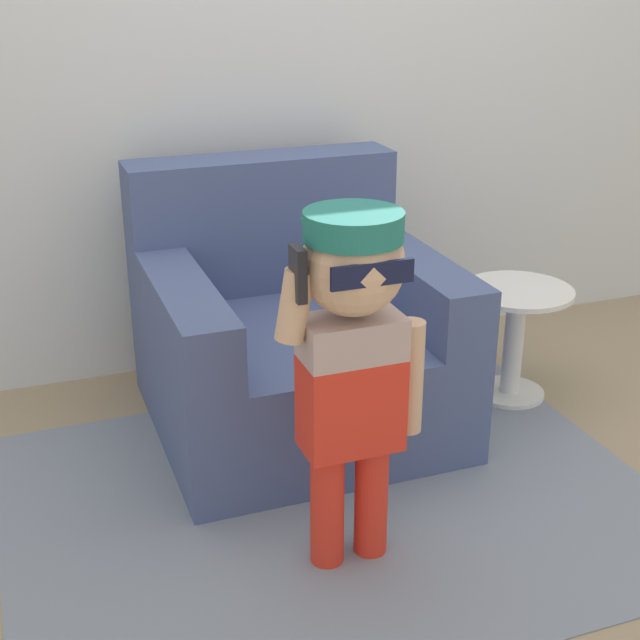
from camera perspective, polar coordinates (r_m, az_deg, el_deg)
The scene contains 6 objects.
ground_plane at distance 3.20m, azimuth 2.34°, elevation -6.31°, with size 10.00×10.00×0.00m, color #998466.
wall_back at distance 3.46m, azimuth -1.93°, elevation 18.50°, with size 10.00×0.05×2.60m.
armchair at distance 3.09m, azimuth -1.86°, elevation -0.98°, with size 0.97×0.97×0.87m.
person_child at distance 2.21m, azimuth 2.10°, elevation -1.19°, with size 0.40×0.30×0.98m.
side_table at distance 3.32m, azimuth 12.34°, elevation -0.72°, with size 0.40×0.40×0.43m.
rug at distance 2.75m, azimuth 0.90°, elevation -11.42°, with size 1.93×1.49×0.01m.
Camera 1 is at (-1.10, -2.58, 1.54)m, focal length 50.00 mm.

